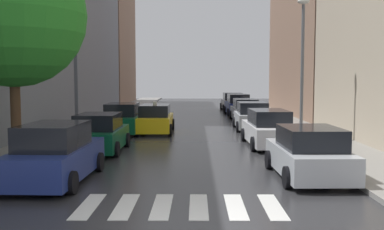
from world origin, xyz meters
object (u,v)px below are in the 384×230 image
parked_car_right_nearest (309,154)px  parked_car_right_sixth (232,102)px  parked_car_right_fourth (245,111)px  street_tree_left (12,15)px  parked_car_left_nearest (56,155)px  parked_car_left_third (123,119)px  lamp_post_right (302,59)px  taxi_midroad (155,119)px  parked_car_right_second (268,129)px  parked_car_right_third (252,117)px  parked_car_right_fifth (238,105)px  parked_car_left_second (100,134)px

parked_car_right_nearest → parked_car_right_sixth: parked_car_right_sixth is taller
parked_car_right_fourth → street_tree_left: street_tree_left is taller
parked_car_right_sixth → street_tree_left: (-10.11, -27.38, 4.59)m
parked_car_left_nearest → street_tree_left: size_ratio=0.58×
parked_car_left_third → lamp_post_right: size_ratio=0.66×
parked_car_right_fourth → street_tree_left: bearing=148.0°
taxi_midroad → parked_car_right_second: bearing=-132.2°
parked_car_right_second → parked_car_right_sixth: bearing=-2.2°
parked_car_right_fourth → parked_car_right_sixth: size_ratio=1.17×
taxi_midroad → lamp_post_right: size_ratio=0.69×
parked_car_right_third → parked_car_right_fifth: size_ratio=0.92×
parked_car_right_fourth → lamp_post_right: bearing=-172.1°
parked_car_left_second → parked_car_left_nearest: bearing=178.9°
parked_car_left_nearest → parked_car_left_third: parked_car_left_nearest is taller
parked_car_left_second → parked_car_right_third: 11.13m
parked_car_left_nearest → parked_car_right_second: bearing=-44.8°
parked_car_right_fifth → parked_car_right_sixth: (-0.03, 5.23, -0.03)m
parked_car_left_second → parked_car_right_sixth: size_ratio=1.00×
parked_car_left_second → parked_car_right_fourth: parked_car_left_second is taller
parked_car_left_second → parked_car_right_third: bearing=-42.3°
parked_car_left_second → parked_car_right_third: (7.51, 8.22, 0.02)m
parked_car_right_second → lamp_post_right: bearing=-55.9°
parked_car_right_nearest → street_tree_left: bearing=76.3°
parked_car_right_second → parked_car_left_second: bearing=101.3°
parked_car_right_sixth → taxi_midroad: 18.85m
parked_car_left_nearest → parked_car_right_fifth: bearing=-15.7°
parked_car_left_third → parked_car_right_nearest: parked_car_left_third is taller
parked_car_right_second → parked_car_left_nearest: bearing=131.9°
parked_car_right_third → street_tree_left: bearing=138.0°
parked_car_right_nearest → parked_car_right_fifth: size_ratio=0.95×
parked_car_right_nearest → parked_car_right_third: (-0.14, 13.10, 0.03)m
parked_car_right_nearest → parked_car_right_second: size_ratio=0.87×
parked_car_left_nearest → parked_car_left_second: bearing=0.5°
taxi_midroad → parked_car_left_third: bearing=101.4°
parked_car_left_third → parked_car_right_third: size_ratio=1.10×
parked_car_right_second → lamp_post_right: lamp_post_right is taller
parked_car_right_sixth → parked_car_left_third: bearing=155.0°
parked_car_right_second → parked_car_left_third: bearing=56.3°
parked_car_left_nearest → parked_car_left_second: 5.47m
parked_car_right_nearest → parked_car_right_fifth: bearing=-1.7°
parked_car_right_fifth → street_tree_left: 24.79m
parked_car_left_second → parked_car_right_fourth: bearing=-29.0°
parked_car_right_fourth → parked_car_left_nearest: bearing=157.5°
parked_car_left_nearest → street_tree_left: 5.81m
parked_car_right_fourth → lamp_post_right: lamp_post_right is taller
parked_car_left_nearest → parked_car_right_fifth: (7.83, 24.91, -0.00)m
parked_car_right_fourth → parked_car_right_fifth: bearing=-0.4°
street_tree_left → parked_car_right_fifth: bearing=65.4°
parked_car_right_fourth → parked_car_right_fifth: parked_car_right_fifth is taller
parked_car_left_third → parked_car_right_sixth: size_ratio=1.10×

